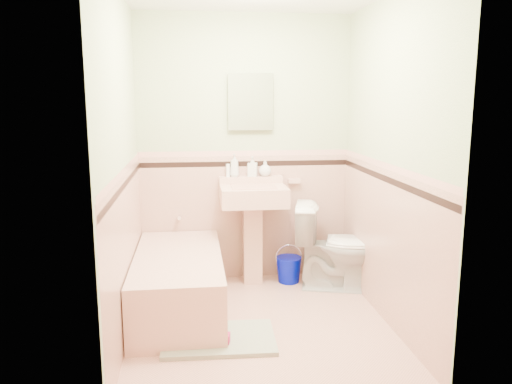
{
  "coord_description": "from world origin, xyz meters",
  "views": [
    {
      "loc": [
        -0.49,
        -3.69,
        1.73
      ],
      "look_at": [
        0.0,
        0.25,
        1.0
      ],
      "focal_mm": 35.72,
      "sensor_mm": 36.0,
      "label": 1
    }
  ],
  "objects": [
    {
      "name": "bucket",
      "position": [
        0.39,
        0.88,
        0.12
      ],
      "size": [
        0.25,
        0.25,
        0.24
      ],
      "primitive_type": null,
      "rotation": [
        0.0,
        0.0,
        0.01
      ],
      "color": "#0009AD",
      "rests_on": "floor"
    },
    {
      "name": "accent_front",
      "position": [
        0.0,
        -1.08,
        1.12
      ],
      "size": [
        2.0,
        0.0,
        2.0
      ],
      "primitive_type": "plane",
      "rotation": [
        -1.57,
        0.0,
        0.0
      ],
      "color": "black",
      "rests_on": "ground"
    },
    {
      "name": "accent_back",
      "position": [
        0.0,
        1.08,
        1.12
      ],
      "size": [
        2.0,
        0.0,
        2.0
      ],
      "primitive_type": "plane",
      "rotation": [
        1.57,
        0.0,
        0.0
      ],
      "color": "black",
      "rests_on": "ground"
    },
    {
      "name": "sink",
      "position": [
        0.05,
        0.86,
        0.47
      ],
      "size": [
        0.6,
        0.49,
        0.94
      ],
      "primitive_type": null,
      "color": "#D6A491",
      "rests_on": "floor"
    },
    {
      "name": "shoe",
      "position": [
        -0.34,
        -0.33,
        0.07
      ],
      "size": [
        0.18,
        0.11,
        0.07
      ],
      "primitive_type": "cube",
      "rotation": [
        0.0,
        0.0,
        -0.21
      ],
      "color": "#BF1E59",
      "rests_on": "bath_mat"
    },
    {
      "name": "soap_dish",
      "position": [
        0.47,
        1.06,
        0.95
      ],
      "size": [
        0.11,
        0.07,
        0.04
      ],
      "primitive_type": "cube",
      "color": "#D6A491",
      "rests_on": "wall_back"
    },
    {
      "name": "tub_faucet",
      "position": [
        -0.63,
        1.05,
        0.63
      ],
      "size": [
        0.04,
        0.12,
        0.04
      ],
      "primitive_type": "cylinder",
      "rotation": [
        1.57,
        0.0,
        0.0
      ],
      "color": "silver",
      "rests_on": "wall_back"
    },
    {
      "name": "wall_right",
      "position": [
        1.0,
        0.0,
        1.25
      ],
      "size": [
        0.0,
        2.5,
        2.5
      ],
      "primitive_type": "plane",
      "rotation": [
        1.57,
        0.0,
        -1.57
      ],
      "color": "#EDE4C1",
      "rests_on": "ground"
    },
    {
      "name": "wainscot_right",
      "position": [
        0.99,
        0.0,
        0.6
      ],
      "size": [
        0.0,
        2.2,
        2.2
      ],
      "primitive_type": "plane",
      "rotation": [
        1.57,
        0.0,
        -1.57
      ],
      "color": "#DEA995",
      "rests_on": "ground"
    },
    {
      "name": "accent_left",
      "position": [
        -0.98,
        0.0,
        1.12
      ],
      "size": [
        0.0,
        2.2,
        2.2
      ],
      "primitive_type": "plane",
      "rotation": [
        1.57,
        0.0,
        1.57
      ],
      "color": "black",
      "rests_on": "ground"
    },
    {
      "name": "soap_bottle_left",
      "position": [
        -0.11,
        1.04,
        1.11
      ],
      "size": [
        0.11,
        0.11,
        0.21
      ],
      "primitive_type": "imported",
      "rotation": [
        0.0,
        0.0,
        -0.38
      ],
      "color": "#B2B2B2",
      "rests_on": "sink"
    },
    {
      "name": "wall_back",
      "position": [
        0.0,
        1.1,
        1.25
      ],
      "size": [
        2.5,
        0.0,
        2.5
      ],
      "primitive_type": "plane",
      "rotation": [
        1.57,
        0.0,
        0.0
      ],
      "color": "#EDE4C1",
      "rests_on": "ground"
    },
    {
      "name": "sink_faucet",
      "position": [
        0.05,
        1.0,
        0.95
      ],
      "size": [
        0.02,
        0.02,
        0.1
      ],
      "primitive_type": "cylinder",
      "color": "silver",
      "rests_on": "sink"
    },
    {
      "name": "wainscot_front",
      "position": [
        0.0,
        -1.09,
        0.6
      ],
      "size": [
        2.0,
        0.0,
        2.0
      ],
      "primitive_type": "plane",
      "rotation": [
        -1.57,
        0.0,
        0.0
      ],
      "color": "#DEA995",
      "rests_on": "ground"
    },
    {
      "name": "wall_front",
      "position": [
        0.0,
        -1.1,
        1.25
      ],
      "size": [
        2.5,
        0.0,
        2.5
      ],
      "primitive_type": "plane",
      "rotation": [
        -1.57,
        0.0,
        0.0
      ],
      "color": "#EDE4C1",
      "rests_on": "ground"
    },
    {
      "name": "floor",
      "position": [
        0.0,
        0.0,
        0.0
      ],
      "size": [
        2.2,
        2.2,
        0.0
      ],
      "primitive_type": "plane",
      "color": "#DBA48F",
      "rests_on": "ground"
    },
    {
      "name": "wainscot_left",
      "position": [
        -0.99,
        0.0,
        0.6
      ],
      "size": [
        0.0,
        2.2,
        2.2
      ],
      "primitive_type": "plane",
      "rotation": [
        1.57,
        0.0,
        1.57
      ],
      "color": "#DEA995",
      "rests_on": "ground"
    },
    {
      "name": "medicine_cabinet",
      "position": [
        0.05,
        1.07,
        1.7
      ],
      "size": [
        0.39,
        0.04,
        0.49
      ],
      "primitive_type": "cube",
      "color": "white",
      "rests_on": "wall_back"
    },
    {
      "name": "wall_left",
      "position": [
        -1.0,
        0.0,
        1.25
      ],
      "size": [
        0.0,
        2.5,
        2.5
      ],
      "primitive_type": "plane",
      "rotation": [
        1.57,
        0.0,
        1.57
      ],
      "color": "#EDE4C1",
      "rests_on": "ground"
    },
    {
      "name": "wainscot_back",
      "position": [
        0.0,
        1.09,
        0.6
      ],
      "size": [
        2.0,
        0.0,
        2.0
      ],
      "primitive_type": "plane",
      "rotation": [
        1.57,
        0.0,
        0.0
      ],
      "color": "#DEA995",
      "rests_on": "ground"
    },
    {
      "name": "bathtub",
      "position": [
        -0.63,
        0.33,
        0.23
      ],
      "size": [
        0.7,
        1.5,
        0.45
      ],
      "primitive_type": "cube",
      "color": "#D6A491",
      "rests_on": "floor"
    },
    {
      "name": "cap_right",
      "position": [
        0.98,
        0.0,
        1.22
      ],
      "size": [
        0.0,
        2.2,
        2.2
      ],
      "primitive_type": "plane",
      "rotation": [
        1.57,
        0.0,
        -1.57
      ],
      "color": "#DB9F8F",
      "rests_on": "ground"
    },
    {
      "name": "toilet",
      "position": [
        0.81,
        0.67,
        0.4
      ],
      "size": [
        0.87,
        0.63,
        0.79
      ],
      "primitive_type": "imported",
      "rotation": [
        0.0,
        0.0,
        1.31
      ],
      "color": "white",
      "rests_on": "floor"
    },
    {
      "name": "bath_mat",
      "position": [
        -0.33,
        -0.25,
        0.02
      ],
      "size": [
        0.82,
        0.56,
        0.03
      ],
      "primitive_type": "cube",
      "rotation": [
        0.0,
        0.0,
        -0.04
      ],
      "color": "gray",
      "rests_on": "floor"
    },
    {
      "name": "accent_right",
      "position": [
        0.98,
        0.0,
        1.12
      ],
      "size": [
        0.0,
        2.2,
        2.2
      ],
      "primitive_type": "plane",
      "rotation": [
        1.57,
        0.0,
        -1.57
      ],
      "color": "black",
      "rests_on": "ground"
    },
    {
      "name": "cap_back",
      "position": [
        0.0,
        1.08,
        1.22
      ],
      "size": [
        2.0,
        0.0,
        2.0
      ],
      "primitive_type": "plane",
      "rotation": [
        1.57,
        0.0,
        0.0
      ],
      "color": "#DB9F8F",
      "rests_on": "ground"
    },
    {
      "name": "soap_bottle_right",
      "position": [
        0.19,
        1.04,
        1.08
      ],
      "size": [
        0.14,
        0.14,
        0.15
      ],
      "primitive_type": "imported",
      "rotation": [
        0.0,
        0.0,
        -0.26
      ],
      "color": "#B2B2B2",
      "rests_on": "sink"
    },
    {
      "name": "soap_bottle_mid",
      "position": [
        0.06,
        1.04,
        1.1
      ],
      "size": [
        0.1,
        0.1,
        0.19
      ],
      "primitive_type": "imported",
      "rotation": [
        0.0,
        0.0,
        -0.23
      ],
      "color": "#B2B2B2",
      "rests_on": "sink"
    },
    {
      "name": "cap_front",
      "position": [
        0.0,
        -1.08,
        1.22
      ],
      "size": [
        2.0,
        0.0,
        2.0
      ],
      "primitive_type": "plane",
      "rotation": [
        -1.57,
        0.0,
        0.0
      ],
      "color": "#DB9F8F",
      "rests_on": "ground"
    },
    {
      "name": "tube",
      "position": [
        -0.17,
        1.04,
        1.07
      ],
      "size": [
        0.05,
        0.05,
        0.12
      ],
      "primitive_type": "cylinder",
      "rotation": [
        0.0,
        0.0,
        -0.38
      ],
      "color": "white",
      "rests_on": "sink"
    },
    {
      "name": "cap_left",
      "position": [
        -0.98,
        0.0,
        1.22
      ],
      "size": [
        0.0,
        2.2,
        2.2
      ],
      "primitive_type": "plane",
      "rotation": [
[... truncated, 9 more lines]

